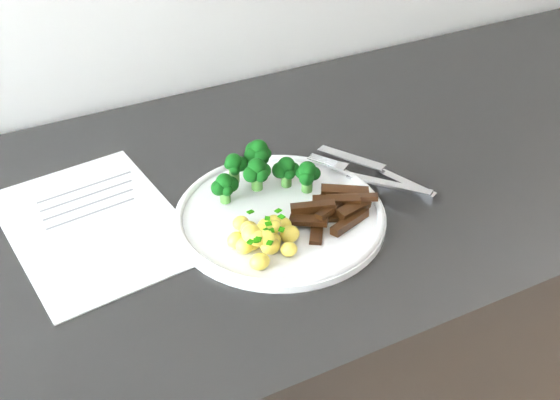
# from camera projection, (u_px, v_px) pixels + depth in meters

# --- Properties ---
(recipe_paper) EXTENTS (0.22, 0.29, 0.00)m
(recipe_paper) POSITION_uv_depth(u_px,v_px,m) (94.00, 224.00, 0.83)
(recipe_paper) COLOR white
(recipe_paper) RESTS_ON counter
(plate) EXTENTS (0.26, 0.26, 0.01)m
(plate) POSITION_uv_depth(u_px,v_px,m) (280.00, 215.00, 0.84)
(plate) COLOR white
(plate) RESTS_ON counter
(broccoli) EXTENTS (0.14, 0.09, 0.06)m
(broccoli) POSITION_uv_depth(u_px,v_px,m) (261.00, 169.00, 0.86)
(broccoli) COLOR #386925
(broccoli) RESTS_ON plate
(potatoes) EXTENTS (0.08, 0.09, 0.04)m
(potatoes) POSITION_uv_depth(u_px,v_px,m) (261.00, 236.00, 0.78)
(potatoes) COLOR #FFEB4F
(potatoes) RESTS_ON plate
(beef_strips) EXTENTS (0.12, 0.08, 0.03)m
(beef_strips) POSITION_uv_depth(u_px,v_px,m) (333.00, 210.00, 0.82)
(beef_strips) COLOR black
(beef_strips) RESTS_ON plate
(fork) EXTENTS (0.10, 0.15, 0.02)m
(fork) POSITION_uv_depth(u_px,v_px,m) (371.00, 178.00, 0.88)
(fork) COLOR silver
(fork) RESTS_ON plate
(knife) EXTENTS (0.09, 0.16, 0.02)m
(knife) POSITION_uv_depth(u_px,v_px,m) (390.00, 177.00, 0.90)
(knife) COLOR silver
(knife) RESTS_ON plate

